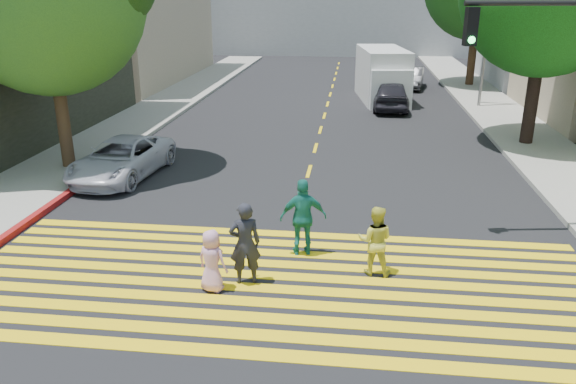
% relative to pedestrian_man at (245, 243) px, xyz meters
% --- Properties ---
extents(ground, '(120.00, 120.00, 0.00)m').
position_rel_pedestrian_man_xyz_m(ground, '(0.68, -1.22, -0.89)').
color(ground, black).
extents(sidewalk_left, '(3.00, 40.00, 0.15)m').
position_rel_pedestrian_man_xyz_m(sidewalk_left, '(-7.82, 20.78, -0.81)').
color(sidewalk_left, gray).
rests_on(sidewalk_left, ground).
extents(sidewalk_right, '(3.00, 60.00, 0.15)m').
position_rel_pedestrian_man_xyz_m(sidewalk_right, '(9.18, 13.78, -0.81)').
color(sidewalk_right, gray).
rests_on(sidewalk_right, ground).
extents(curb_red, '(0.20, 8.00, 0.16)m').
position_rel_pedestrian_man_xyz_m(curb_red, '(-6.22, 4.78, -0.81)').
color(curb_red, maroon).
rests_on(curb_red, ground).
extents(crosswalk, '(13.40, 5.30, 0.01)m').
position_rel_pedestrian_man_xyz_m(crosswalk, '(0.68, 0.05, -0.88)').
color(crosswalk, yellow).
rests_on(crosswalk, ground).
extents(lane_line, '(0.12, 34.40, 0.01)m').
position_rel_pedestrian_man_xyz_m(lane_line, '(0.68, 21.28, -0.88)').
color(lane_line, yellow).
rests_on(lane_line, ground).
extents(building_left_tan, '(12.00, 16.00, 10.00)m').
position_rel_pedestrian_man_xyz_m(building_left_tan, '(-15.32, 26.78, 4.11)').
color(building_left_tan, tan).
rests_on(building_left_tan, ground).
extents(building_right_grey, '(10.00, 10.00, 10.00)m').
position_rel_pedestrian_man_xyz_m(building_right_grey, '(15.68, 28.78, 4.11)').
color(building_right_grey, gray).
rests_on(building_right_grey, ground).
extents(pedestrian_man, '(0.75, 0.60, 1.78)m').
position_rel_pedestrian_man_xyz_m(pedestrian_man, '(0.00, 0.00, 0.00)').
color(pedestrian_man, black).
rests_on(pedestrian_man, ground).
extents(pedestrian_woman, '(0.80, 0.65, 1.54)m').
position_rel_pedestrian_man_xyz_m(pedestrian_woman, '(2.66, 0.72, -0.12)').
color(pedestrian_woman, gold).
rests_on(pedestrian_woman, ground).
extents(pedestrian_child, '(0.75, 0.61, 1.32)m').
position_rel_pedestrian_man_xyz_m(pedestrian_child, '(-0.60, -0.40, -0.23)').
color(pedestrian_child, '#D695B8').
rests_on(pedestrian_child, ground).
extents(pedestrian_extra, '(1.13, 0.65, 1.81)m').
position_rel_pedestrian_man_xyz_m(pedestrian_extra, '(1.06, 1.48, 0.02)').
color(pedestrian_extra, '#197065').
rests_on(pedestrian_extra, ground).
extents(white_sedan, '(2.52, 4.67, 1.24)m').
position_rel_pedestrian_man_xyz_m(white_sedan, '(-5.32, 6.45, -0.27)').
color(white_sedan, silver).
rests_on(white_sedan, ground).
extents(dark_car_near, '(1.92, 4.45, 1.50)m').
position_rel_pedestrian_man_xyz_m(dark_car_near, '(3.95, 18.74, -0.14)').
color(dark_car_near, black).
rests_on(dark_car_near, ground).
extents(silver_car, '(2.65, 5.09, 1.41)m').
position_rel_pedestrian_man_xyz_m(silver_car, '(4.28, 27.47, -0.18)').
color(silver_car, gray).
rests_on(silver_car, ground).
extents(dark_car_parked, '(1.95, 4.08, 1.29)m').
position_rel_pedestrian_man_xyz_m(dark_car_parked, '(5.55, 25.64, -0.24)').
color(dark_car_parked, '#2A2B2F').
rests_on(dark_car_parked, ground).
extents(white_van, '(2.94, 6.14, 2.79)m').
position_rel_pedestrian_man_xyz_m(white_van, '(3.60, 21.20, 0.43)').
color(white_van, silver).
rests_on(white_van, ground).
extents(street_lamp, '(1.84, 0.51, 8.14)m').
position_rel_pedestrian_man_xyz_m(street_lamp, '(8.33, 19.56, 3.79)').
color(street_lamp, slate).
rests_on(street_lamp, ground).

